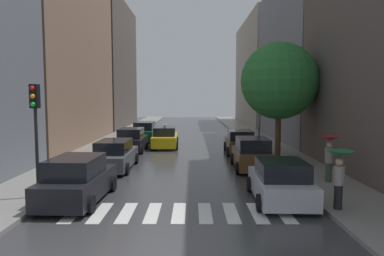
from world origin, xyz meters
TOP-DOWN VIEW (x-y plane):
  - ground_plane at (0.00, 24.00)m, footprint 28.00×72.00m
  - sidewalk_left at (-6.50, 24.00)m, footprint 3.00×72.00m
  - sidewalk_right at (6.50, 24.00)m, footprint 3.00×72.00m
  - crosswalk_stripes at (-0.00, 3.28)m, footprint 7.65×2.20m
  - building_left_mid at (-11.00, 20.69)m, footprint 6.00×17.09m
  - building_left_far at (-11.00, 37.96)m, footprint 6.00×16.04m
  - building_right_mid at (11.00, 24.04)m, footprint 6.00×15.91m
  - building_right_far at (11.00, 43.18)m, footprint 6.00×20.00m
  - parked_car_left_nearest at (-3.90, 4.62)m, footprint 2.21×4.47m
  - parked_car_left_second at (-3.80, 10.69)m, footprint 2.06×4.67m
  - parked_car_left_third at (-3.99, 17.20)m, footprint 2.07×4.08m
  - parked_car_left_fourth at (-3.79, 23.17)m, footprint 2.08×4.70m
  - parked_car_right_nearest at (3.81, 4.60)m, footprint 2.26×4.07m
  - parked_car_right_second at (3.77, 10.73)m, footprint 2.14×4.20m
  - parked_car_right_third at (3.84, 16.22)m, footprint 2.13×4.08m
  - taxi_midroad at (-1.69, 19.24)m, footprint 2.17×4.69m
  - pedestrian_near_tree at (5.45, 3.26)m, footprint 0.92×0.92m
  - pedestrian_by_kerb at (6.60, 7.15)m, footprint 0.93×0.93m
  - street_tree_right at (5.85, 13.55)m, footprint 4.77×4.77m
  - traffic_light_left_corner at (-5.45, 4.71)m, footprint 0.30×0.42m
  - lamp_post_right at (5.55, 18.20)m, footprint 0.60×0.28m

SIDE VIEW (x-z plane):
  - ground_plane at x=0.00m, z-range -0.04..0.00m
  - crosswalk_stripes at x=0.00m, z-range 0.00..0.01m
  - sidewalk_left at x=-6.50m, z-range 0.00..0.15m
  - sidewalk_right at x=6.50m, z-range 0.00..0.15m
  - parked_car_right_nearest at x=3.81m, z-range -0.05..1.55m
  - parked_car_left_second at x=-3.80m, z-range -0.05..1.58m
  - taxi_midroad at x=-1.69m, z-range -0.14..1.67m
  - parked_car_right_third at x=3.84m, z-range -0.05..1.59m
  - parked_car_left_third at x=-3.99m, z-range -0.06..1.64m
  - parked_car_right_second at x=3.77m, z-range -0.06..1.68m
  - parked_car_left_fourth at x=-3.79m, z-range -0.06..1.68m
  - parked_car_left_nearest at x=-3.90m, z-range -0.06..1.68m
  - pedestrian_near_tree at x=5.45m, z-range 0.56..2.58m
  - pedestrian_by_kerb at x=6.60m, z-range 0.58..2.66m
  - traffic_light_left_corner at x=-5.45m, z-range 1.14..5.44m
  - lamp_post_right at x=5.55m, z-range 0.67..7.09m
  - street_tree_right at x=5.85m, z-range 1.35..8.54m
  - building_right_mid at x=11.00m, z-range 0.00..14.34m
  - building_right_far at x=11.00m, z-range 0.00..14.80m
  - building_left_mid at x=-11.00m, z-range 0.00..15.27m
  - building_left_far at x=-11.00m, z-range 0.00..15.92m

